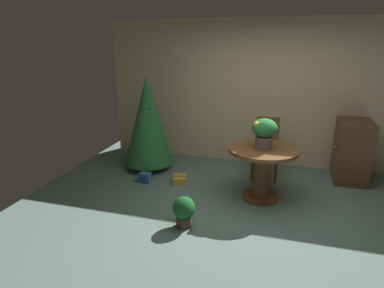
% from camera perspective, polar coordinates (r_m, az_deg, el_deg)
% --- Properties ---
extents(ground_plane, '(6.60, 6.60, 0.00)m').
position_cam_1_polar(ground_plane, '(4.43, 10.21, -12.89)').
color(ground_plane, slate).
extents(back_wall_panel, '(6.00, 0.10, 2.60)m').
position_cam_1_polar(back_wall_panel, '(6.10, 13.15, 8.44)').
color(back_wall_panel, beige).
rests_on(back_wall_panel, ground_plane).
extents(round_dining_table, '(0.98, 0.98, 0.78)m').
position_cam_1_polar(round_dining_table, '(4.81, 12.09, -3.57)').
color(round_dining_table, brown).
rests_on(round_dining_table, ground_plane).
extents(flower_vase, '(0.35, 0.35, 0.42)m').
position_cam_1_polar(flower_vase, '(4.66, 12.45, 2.18)').
color(flower_vase, '#665B51').
rests_on(flower_vase, round_dining_table).
extents(wooden_chair_far, '(0.42, 0.39, 1.01)m').
position_cam_1_polar(wooden_chair_far, '(5.60, 12.78, -0.15)').
color(wooden_chair_far, brown).
rests_on(wooden_chair_far, ground_plane).
extents(holiday_tree, '(0.86, 0.86, 1.67)m').
position_cam_1_polar(holiday_tree, '(5.77, -7.66, 4.09)').
color(holiday_tree, brown).
rests_on(holiday_tree, ground_plane).
extents(gift_box_gold, '(0.28, 0.34, 0.10)m').
position_cam_1_polar(gift_box_gold, '(5.40, -2.15, -6.13)').
color(gift_box_gold, gold).
rests_on(gift_box_gold, ground_plane).
extents(gift_box_blue, '(0.19, 0.19, 0.15)m').
position_cam_1_polar(gift_box_blue, '(5.47, -8.19, -5.77)').
color(gift_box_blue, '#1E569E').
rests_on(gift_box_blue, ground_plane).
extents(wooden_cabinet, '(0.53, 0.66, 1.01)m').
position_cam_1_polar(wooden_cabinet, '(5.92, 26.05, -1.13)').
color(wooden_cabinet, brown).
rests_on(wooden_cabinet, ground_plane).
extents(potted_plant, '(0.29, 0.29, 0.40)m').
position_cam_1_polar(potted_plant, '(4.13, -1.43, -11.47)').
color(potted_plant, '#4C382D').
rests_on(potted_plant, ground_plane).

